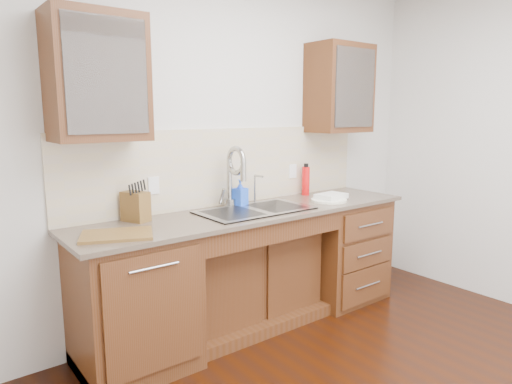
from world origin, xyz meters
TOP-DOWN VIEW (x-y plane):
  - wall_back at (0.00, 1.80)m, footprint 4.00×0.10m
  - base_cabinet_left at (-0.95, 1.44)m, footprint 0.70×0.62m
  - base_cabinet_center at (0.00, 1.53)m, footprint 1.20×0.44m
  - base_cabinet_right at (0.95, 1.44)m, footprint 0.70×0.62m
  - countertop at (0.00, 1.43)m, footprint 2.70×0.65m
  - backsplash at (0.00, 1.74)m, footprint 2.70×0.02m
  - sink at (0.00, 1.41)m, footprint 0.84×0.46m
  - faucet at (-0.07, 1.64)m, footprint 0.04×0.04m
  - filter_tap at (0.18, 1.65)m, footprint 0.02×0.02m
  - upper_cabinet_left at (-1.05, 1.58)m, footprint 0.55×0.34m
  - upper_cabinet_right at (1.05, 1.58)m, footprint 0.55×0.34m
  - outlet_left at (-0.65, 1.73)m, footprint 0.08×0.01m
  - outlet_right at (0.65, 1.73)m, footprint 0.08×0.01m
  - soap_bottle at (0.01, 1.62)m, footprint 0.11×0.11m
  - water_bottle at (0.74, 1.66)m, footprint 0.09×0.09m
  - plate at (0.70, 1.33)m, footprint 0.33×0.33m
  - dish_towel at (0.74, 1.35)m, footprint 0.26×0.20m
  - knife_block at (-0.83, 1.63)m, footprint 0.17×0.20m
  - cutting_board at (-1.07, 1.33)m, footprint 0.48×0.42m
  - cup_left_a at (-1.19, 1.58)m, footprint 0.17×0.17m
  - cup_left_b at (-0.93, 1.58)m, footprint 0.13×0.13m
  - cup_right_a at (0.97, 1.58)m, footprint 0.16×0.16m
  - cup_right_b at (1.16, 1.58)m, footprint 0.11×0.11m

SIDE VIEW (x-z plane):
  - base_cabinet_center at x=0.00m, z-range 0.00..0.70m
  - base_cabinet_left at x=-0.95m, z-range 0.00..0.88m
  - base_cabinet_right at x=0.95m, z-range 0.00..0.88m
  - sink at x=0.00m, z-range 0.73..0.92m
  - countertop at x=0.00m, z-range 0.88..0.91m
  - plate at x=0.70m, z-range 0.91..0.93m
  - cutting_board at x=-1.07m, z-range 0.91..0.93m
  - dish_towel at x=0.74m, z-range 0.93..0.96m
  - knife_block at x=-0.83m, z-range 0.91..1.11m
  - soap_bottle at x=0.01m, z-range 0.91..1.11m
  - filter_tap at x=0.18m, z-range 0.91..1.15m
  - water_bottle at x=0.74m, z-range 0.91..1.16m
  - faucet at x=-0.07m, z-range 0.91..1.31m
  - outlet_left at x=-0.65m, z-range 1.06..1.18m
  - outlet_right at x=0.65m, z-range 1.06..1.18m
  - backsplash at x=0.00m, z-range 0.91..1.50m
  - wall_back at x=0.00m, z-range 0.00..2.70m
  - cup_right_b at x=1.16m, z-range 1.72..1.82m
  - cup_right_a at x=0.97m, z-range 1.72..1.82m
  - cup_left_a at x=-1.19m, z-range 1.72..1.83m
  - cup_left_b at x=-0.93m, z-range 1.72..1.83m
  - upper_cabinet_left at x=-1.05m, z-range 1.45..2.20m
  - upper_cabinet_right at x=1.05m, z-range 1.45..2.20m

